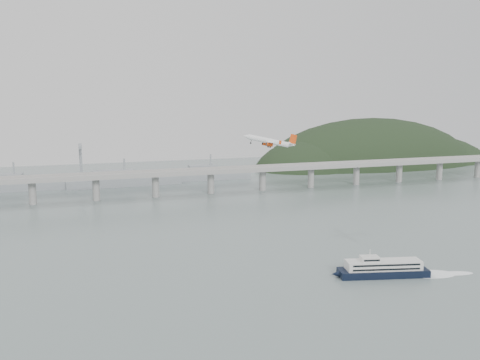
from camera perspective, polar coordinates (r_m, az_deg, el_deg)
name	(u,v)px	position (r m, az deg, el deg)	size (l,w,h in m)	color
ground	(273,264)	(270.74, 3.70, -9.35)	(900.00, 900.00, 0.00)	slate
bridge	(188,175)	(453.20, -5.89, 0.53)	(800.00, 22.00, 23.90)	gray
headland	(379,178)	(693.66, 15.39, 0.21)	(365.00, 155.00, 156.00)	black
distant_fleet	(8,185)	(512.49, -24.60, -0.55)	(453.00, 60.90, 40.00)	gray
ferry	(383,269)	(261.14, 15.78, -9.55)	(71.33, 24.47, 13.62)	black
airliner	(270,141)	(323.62, 3.40, 4.35)	(35.80, 32.47, 10.27)	white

